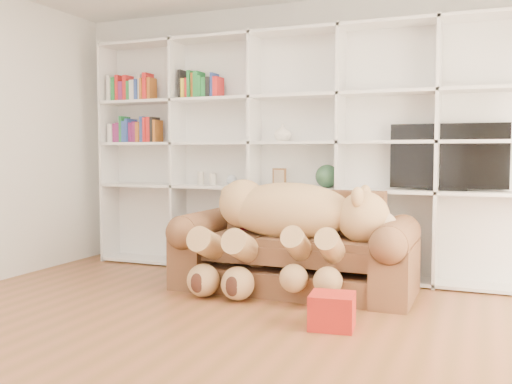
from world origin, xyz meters
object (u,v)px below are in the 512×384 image
at_px(sofa, 295,253).
at_px(tv, 448,158).
at_px(teddy_bear, 287,222).
at_px(gift_box, 332,311).

distance_m(sofa, tv, 1.62).
xyz_separation_m(teddy_bear, tv, (1.24, 0.82, 0.55)).
xyz_separation_m(teddy_bear, gift_box, (0.60, -0.79, -0.49)).
relative_size(sofa, tv, 2.03).
bearing_deg(teddy_bear, tv, 33.30).
height_order(teddy_bear, gift_box, teddy_bear).
bearing_deg(gift_box, teddy_bear, 127.46).
bearing_deg(sofa, teddy_bear, -96.25).
distance_m(teddy_bear, tv, 1.59).
bearing_deg(gift_box, sofa, 121.33).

